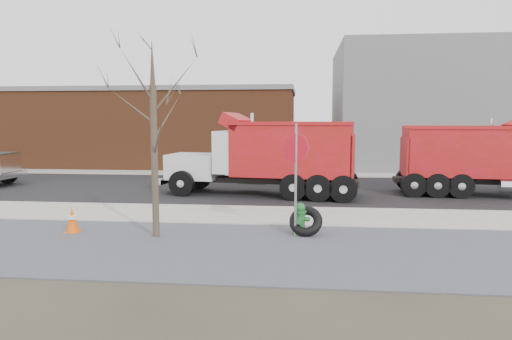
# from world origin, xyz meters

# --- Properties ---
(ground) EXTENTS (120.00, 120.00, 0.00)m
(ground) POSITION_xyz_m (0.00, 0.00, 0.00)
(ground) COLOR #383328
(ground) RESTS_ON ground
(gravel_verge) EXTENTS (60.00, 5.00, 0.03)m
(gravel_verge) POSITION_xyz_m (0.00, -3.50, 0.01)
(gravel_verge) COLOR slate
(gravel_verge) RESTS_ON ground
(sidewalk) EXTENTS (60.00, 2.50, 0.06)m
(sidewalk) POSITION_xyz_m (0.00, 0.25, 0.03)
(sidewalk) COLOR #9E9B93
(sidewalk) RESTS_ON ground
(curb) EXTENTS (60.00, 0.15, 0.11)m
(curb) POSITION_xyz_m (0.00, 1.55, 0.06)
(curb) COLOR #9E9B93
(curb) RESTS_ON ground
(road) EXTENTS (60.00, 9.40, 0.02)m
(road) POSITION_xyz_m (0.00, 6.30, 0.01)
(road) COLOR black
(road) RESTS_ON ground
(far_sidewalk) EXTENTS (60.00, 2.00, 0.06)m
(far_sidewalk) POSITION_xyz_m (0.00, 12.00, 0.03)
(far_sidewalk) COLOR #9E9B93
(far_sidewalk) RESTS_ON ground
(building_grey) EXTENTS (12.00, 10.00, 8.00)m
(building_grey) POSITION_xyz_m (9.00, 18.00, 4.00)
(building_grey) COLOR slate
(building_grey) RESTS_ON ground
(building_brick) EXTENTS (20.20, 8.20, 5.30)m
(building_brick) POSITION_xyz_m (-10.00, 17.00, 2.65)
(building_brick) COLOR brown
(building_brick) RESTS_ON ground
(bare_tree) EXTENTS (3.20, 3.20, 5.20)m
(bare_tree) POSITION_xyz_m (-3.20, -2.60, 3.30)
(bare_tree) COLOR #382D23
(bare_tree) RESTS_ON ground
(fire_hydrant) EXTENTS (0.51, 0.50, 0.90)m
(fire_hydrant) POSITION_xyz_m (0.62, -1.99, 0.41)
(fire_hydrant) COLOR #2B7236
(fire_hydrant) RESTS_ON ground
(truck_tire) EXTENTS (0.98, 0.86, 0.86)m
(truck_tire) POSITION_xyz_m (0.77, -2.01, 0.40)
(truck_tire) COLOR black
(truck_tire) RESTS_ON ground
(stop_sign) EXTENTS (0.69, 0.50, 3.03)m
(stop_sign) POSITION_xyz_m (0.49, -2.17, 2.05)
(stop_sign) COLOR gray
(stop_sign) RESTS_ON ground
(traffic_cone_far) EXTENTS (0.38, 0.38, 0.73)m
(traffic_cone_far) POSITION_xyz_m (-5.66, -2.36, 0.36)
(traffic_cone_far) COLOR #F35807
(traffic_cone_far) RESTS_ON ground
(dump_truck_red_a) EXTENTS (7.95, 2.73, 3.19)m
(dump_truck_red_a) POSITION_xyz_m (8.17, 5.38, 1.62)
(dump_truck_red_a) COLOR black
(dump_truck_red_a) RESTS_ON ground
(dump_truck_red_b) EXTENTS (8.08, 3.29, 3.38)m
(dump_truck_red_b) POSITION_xyz_m (-0.70, 4.50, 1.72)
(dump_truck_red_b) COLOR black
(dump_truck_red_b) RESTS_ON ground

